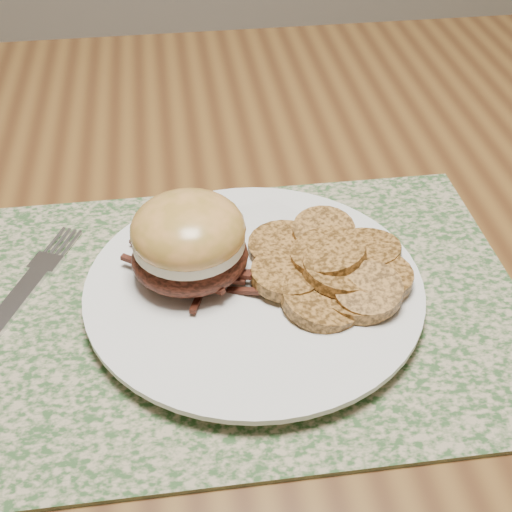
{
  "coord_description": "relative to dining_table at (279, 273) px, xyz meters",
  "views": [
    {
      "loc": [
        -0.1,
        -0.55,
        1.16
      ],
      "look_at": [
        -0.04,
        -0.11,
        0.79
      ],
      "focal_mm": 50.0,
      "sensor_mm": 36.0,
      "label": 1
    }
  ],
  "objects": [
    {
      "name": "pork_sandwich",
      "position": [
        -0.09,
        -0.1,
        0.13
      ],
      "size": [
        0.11,
        0.1,
        0.07
      ],
      "rotation": [
        0.0,
        0.0,
        0.15
      ],
      "color": "black",
      "rests_on": "dinner_plate"
    },
    {
      "name": "dining_table",
      "position": [
        0.0,
        0.0,
        0.0
      ],
      "size": [
        1.5,
        0.9,
        0.75
      ],
      "color": "brown",
      "rests_on": "ground"
    },
    {
      "name": "placemat",
      "position": [
        -0.05,
        -0.13,
        0.08
      ],
      "size": [
        0.45,
        0.33,
        0.0
      ],
      "primitive_type": "cube",
      "color": "#2F4F28",
      "rests_on": "dining_table"
    },
    {
      "name": "roasted_potatoes",
      "position": [
        0.02,
        -0.12,
        0.11
      ],
      "size": [
        0.14,
        0.16,
        0.04
      ],
      "color": "#99662D",
      "rests_on": "dinner_plate"
    },
    {
      "name": "dinner_plate",
      "position": [
        -0.04,
        -0.12,
        0.09
      ],
      "size": [
        0.26,
        0.26,
        0.02
      ],
      "primitive_type": "cylinder",
      "color": "silver",
      "rests_on": "placemat"
    },
    {
      "name": "fork",
      "position": [
        -0.24,
        -0.1,
        0.09
      ],
      "size": [
        0.1,
        0.2,
        0.0
      ],
      "rotation": [
        0.0,
        0.0,
        -0.41
      ],
      "color": "silver",
      "rests_on": "placemat"
    }
  ]
}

